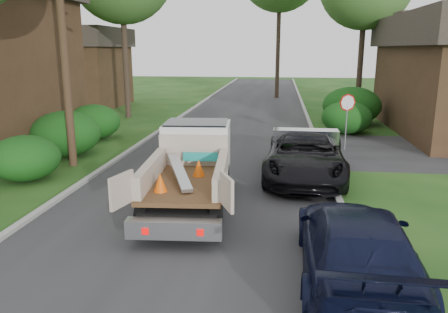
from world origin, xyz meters
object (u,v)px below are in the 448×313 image
at_px(flatbed_truck, 193,160).
at_px(navy_suv, 356,246).
at_px(house_left_far, 73,66).
at_px(stop_sign, 347,110).
at_px(utility_pole, 62,25).
at_px(black_pickup, 305,155).

relative_size(flatbed_truck, navy_suv, 1.13).
height_order(house_left_far, navy_suv, house_left_far).
xyz_separation_m(stop_sign, house_left_far, (-18.70, 13.00, 1.27)).
height_order(utility_pole, navy_suv, utility_pole).
height_order(flatbed_truck, navy_suv, flatbed_truck).
bearing_deg(flatbed_truck, utility_pole, 145.51).
xyz_separation_m(black_pickup, navy_suv, (0.58, -7.00, -0.05)).
relative_size(house_left_far, navy_suv, 1.47).
xyz_separation_m(utility_pole, flatbed_truck, (5.29, -3.10, -4.01)).
relative_size(utility_pole, navy_suv, 1.94).
distance_m(stop_sign, navy_suv, 11.63).
relative_size(utility_pole, flatbed_truck, 1.72).
distance_m(flatbed_truck, navy_suv, 5.94).
bearing_deg(house_left_far, black_pickup, -46.30).
height_order(stop_sign, navy_suv, stop_sign).
bearing_deg(flatbed_truck, black_pickup, 33.34).
bearing_deg(navy_suv, flatbed_truck, -46.06).
height_order(house_left_far, black_pickup, house_left_far).
distance_m(black_pickup, navy_suv, 7.02).
xyz_separation_m(utility_pole, black_pickup, (8.70, -0.48, -4.38)).
bearing_deg(utility_pole, navy_suv, -38.87).
xyz_separation_m(utility_pole, navy_suv, (9.28, -7.48, -4.43)).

